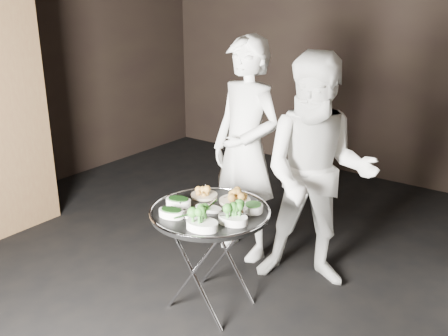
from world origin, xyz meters
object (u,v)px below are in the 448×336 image
Objects in this scene: tray_stand at (210,255)px; waiter_right at (317,174)px; waiter_left at (246,151)px; serving_tray at (210,212)px.

tray_stand is 0.41× the size of waiter_right.
waiter_right is at bearing 60.10° from tray_stand.
waiter_left is 1.04× the size of waiter_right.
tray_stand is at bearing -143.82° from waiter_right.
waiter_right is (0.40, 0.69, 0.45)m from tray_stand.
waiter_left is (-0.24, 0.76, 0.48)m from tray_stand.
waiter_right is at bearing 5.03° from waiter_left.
waiter_left is at bearing 150.02° from waiter_right.
tray_stand is 0.89× the size of serving_tray.
serving_tray is at bearing -90.00° from tray_stand.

